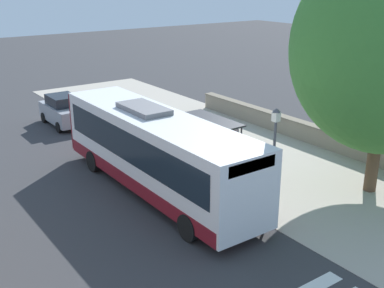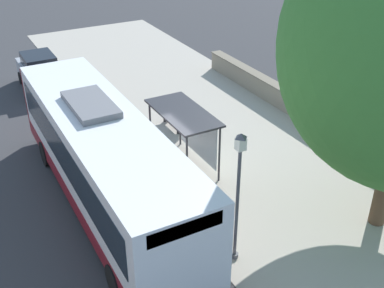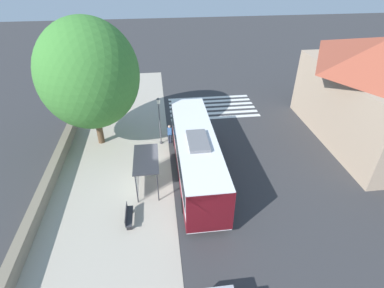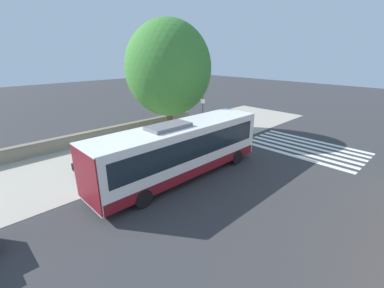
{
  "view_description": "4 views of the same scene",
  "coord_description": "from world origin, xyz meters",
  "px_view_note": "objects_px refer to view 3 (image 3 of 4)",
  "views": [
    {
      "loc": [
        11.58,
        16.12,
        8.8
      ],
      "look_at": [
        0.92,
        1.26,
        2.38
      ],
      "focal_mm": 45.0,
      "sensor_mm": 36.0,
      "label": 1
    },
    {
      "loc": [
        5.79,
        13.41,
        10.24
      ],
      "look_at": [
        -0.79,
        1.32,
        2.45
      ],
      "focal_mm": 45.0,
      "sensor_mm": 36.0,
      "label": 2
    },
    {
      "loc": [
        -0.64,
        -17.47,
        14.11
      ],
      "look_at": [
        1.57,
        0.4,
        2.31
      ],
      "focal_mm": 28.0,
      "sensor_mm": 36.0,
      "label": 3
    },
    {
      "loc": [
        12.88,
        -9.93,
        7.47
      ],
      "look_at": [
        1.07,
        1.51,
        1.6
      ],
      "focal_mm": 24.0,
      "sensor_mm": 36.0,
      "label": 4
    }
  ],
  "objects_px": {
    "pedestrian": "(170,133)",
    "shade_tree": "(89,75)",
    "street_lamp_near": "(159,117)",
    "bus_shelter": "(144,163)",
    "bench": "(128,216)",
    "bus": "(196,153)"
  },
  "relations": [
    {
      "from": "pedestrian",
      "to": "shade_tree",
      "type": "height_order",
      "value": "shade_tree"
    },
    {
      "from": "pedestrian",
      "to": "street_lamp_near",
      "type": "relative_size",
      "value": 0.4
    },
    {
      "from": "pedestrian",
      "to": "shade_tree",
      "type": "bearing_deg",
      "value": 171.97
    },
    {
      "from": "bus_shelter",
      "to": "bench",
      "type": "relative_size",
      "value": 2.02
    },
    {
      "from": "bus",
      "to": "shade_tree",
      "type": "xyz_separation_m",
      "value": [
        -7.52,
        5.34,
        4.24
      ]
    },
    {
      "from": "bus",
      "to": "bus_shelter",
      "type": "distance_m",
      "value": 3.76
    },
    {
      "from": "bus",
      "to": "bench",
      "type": "bearing_deg",
      "value": -138.94
    },
    {
      "from": "bench",
      "to": "street_lamp_near",
      "type": "relative_size",
      "value": 0.4
    },
    {
      "from": "shade_tree",
      "to": "pedestrian",
      "type": "bearing_deg",
      "value": -8.03
    },
    {
      "from": "pedestrian",
      "to": "street_lamp_near",
      "type": "bearing_deg",
      "value": -178.78
    },
    {
      "from": "bench",
      "to": "street_lamp_near",
      "type": "height_order",
      "value": "street_lamp_near"
    },
    {
      "from": "bus",
      "to": "shade_tree",
      "type": "height_order",
      "value": "shade_tree"
    },
    {
      "from": "bus_shelter",
      "to": "shade_tree",
      "type": "xyz_separation_m",
      "value": [
        -3.87,
        6.25,
        4.1
      ]
    },
    {
      "from": "bus",
      "to": "shade_tree",
      "type": "distance_m",
      "value": 10.15
    },
    {
      "from": "bus_shelter",
      "to": "bench",
      "type": "xyz_separation_m",
      "value": [
        -1.05,
        -3.19,
        -1.52
      ]
    },
    {
      "from": "shade_tree",
      "to": "bench",
      "type": "bearing_deg",
      "value": -73.33
    },
    {
      "from": "street_lamp_near",
      "to": "bench",
      "type": "bearing_deg",
      "value": -104.91
    },
    {
      "from": "bus_shelter",
      "to": "pedestrian",
      "type": "relative_size",
      "value": 2.0
    },
    {
      "from": "bench",
      "to": "street_lamp_near",
      "type": "bearing_deg",
      "value": 75.09
    },
    {
      "from": "bus",
      "to": "bench",
      "type": "xyz_separation_m",
      "value": [
        -4.7,
        -4.09,
        -1.39
      ]
    },
    {
      "from": "street_lamp_near",
      "to": "shade_tree",
      "type": "xyz_separation_m",
      "value": [
        -5.11,
        0.85,
        3.55
      ]
    },
    {
      "from": "pedestrian",
      "to": "bench",
      "type": "bearing_deg",
      "value": -109.54
    }
  ]
}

